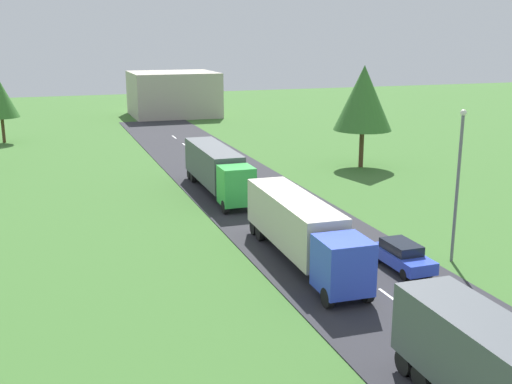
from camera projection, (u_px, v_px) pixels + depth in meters
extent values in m
cube|color=#2B2B30|center=(400.00, 305.00, 30.40)|extent=(10.00, 140.00, 0.06)
cube|color=white|center=(474.00, 359.00, 25.29)|extent=(0.16, 2.40, 0.01)
cube|color=white|center=(391.00, 298.00, 31.16)|extent=(0.16, 2.40, 0.01)
cube|color=white|center=(337.00, 258.00, 36.72)|extent=(0.16, 2.40, 0.01)
cube|color=white|center=(294.00, 225.00, 42.91)|extent=(0.16, 2.40, 0.01)
cube|color=white|center=(263.00, 202.00, 48.75)|extent=(0.16, 2.40, 0.01)
cube|color=white|center=(236.00, 183.00, 55.16)|extent=(0.16, 2.40, 0.01)
cube|color=white|center=(216.00, 168.00, 61.37)|extent=(0.16, 2.40, 0.01)
cube|color=white|center=(198.00, 155.00, 67.86)|extent=(0.16, 2.40, 0.01)
cube|color=white|center=(185.00, 145.00, 74.02)|extent=(0.16, 2.40, 0.01)
cube|color=white|center=(174.00, 137.00, 79.61)|extent=(0.16, 2.40, 0.01)
cube|color=#4C5156|center=(504.00, 373.00, 20.22)|extent=(2.61, 9.82, 2.70)
cylinder|color=black|center=(470.00, 368.00, 23.65)|extent=(0.36, 1.00, 1.00)
cylinder|color=black|center=(422.00, 377.00, 23.01)|extent=(0.36, 1.00, 1.00)
cylinder|color=black|center=(451.00, 354.00, 24.73)|extent=(0.36, 1.00, 1.00)
cylinder|color=black|center=(405.00, 362.00, 24.09)|extent=(0.36, 1.00, 1.00)
cube|color=blue|center=(343.00, 265.00, 30.54)|extent=(2.51, 2.63, 2.68)
cube|color=black|center=(354.00, 264.00, 29.29)|extent=(2.10, 0.15, 1.18)
cube|color=beige|center=(293.00, 219.00, 36.76)|extent=(2.77, 10.46, 2.78)
cube|color=black|center=(293.00, 245.00, 37.15)|extent=(1.16, 9.90, 0.24)
cylinder|color=black|center=(367.00, 292.00, 30.58)|extent=(0.38, 1.01, 1.00)
cylinder|color=black|center=(328.00, 298.00, 29.97)|extent=(0.38, 1.01, 1.00)
cylinder|color=black|center=(291.00, 230.00, 40.36)|extent=(0.38, 1.01, 1.00)
cylinder|color=black|center=(260.00, 233.00, 39.75)|extent=(0.38, 1.01, 1.00)
cylinder|color=black|center=(284.00, 224.00, 41.51)|extent=(0.38, 1.01, 1.00)
cylinder|color=black|center=(254.00, 227.00, 40.90)|extent=(0.38, 1.01, 1.00)
cube|color=green|center=(236.00, 185.00, 46.14)|extent=(2.47, 2.39, 2.84)
cube|color=black|center=(241.00, 182.00, 44.99)|extent=(2.10, 0.12, 1.25)
cube|color=#4C5156|center=(213.00, 164.00, 52.32)|extent=(2.61, 10.59, 2.88)
cube|color=black|center=(213.00, 183.00, 52.73)|extent=(1.01, 10.04, 0.24)
cylinder|color=black|center=(252.00, 205.00, 46.27)|extent=(0.36, 1.00, 1.00)
cylinder|color=black|center=(225.00, 207.00, 45.63)|extent=(0.36, 1.00, 1.00)
cylinder|color=black|center=(216.00, 175.00, 55.99)|extent=(0.36, 1.00, 1.00)
cylinder|color=black|center=(193.00, 177.00, 55.34)|extent=(0.36, 1.00, 1.00)
cylinder|color=black|center=(212.00, 172.00, 57.15)|extent=(0.36, 1.00, 1.00)
cylinder|color=black|center=(190.00, 174.00, 56.51)|extent=(0.36, 1.00, 1.00)
cube|color=blue|center=(403.00, 258.00, 34.79)|extent=(1.79, 4.29, 0.67)
cube|color=black|center=(401.00, 247.00, 34.84)|extent=(1.50, 2.40, 0.54)
cylinder|color=black|center=(430.00, 271.00, 33.80)|extent=(0.22, 0.64, 0.64)
cylinder|color=black|center=(405.00, 275.00, 33.29)|extent=(0.22, 0.64, 0.64)
cylinder|color=black|center=(401.00, 254.00, 36.46)|extent=(0.22, 0.64, 0.64)
cylinder|color=black|center=(377.00, 257.00, 35.95)|extent=(0.22, 0.64, 0.64)
cylinder|color=slate|center=(457.00, 190.00, 35.33)|extent=(0.18, 0.18, 8.58)
sphere|color=silver|center=(463.00, 113.00, 34.24)|extent=(0.36, 0.36, 0.36)
cylinder|color=#513823|center=(3.00, 130.00, 75.50)|extent=(0.38, 0.38, 3.10)
cone|color=#38702D|center=(0.00, 98.00, 74.53)|extent=(4.25, 4.25, 4.68)
cylinder|color=#513823|center=(361.00, 149.00, 61.64)|extent=(0.46, 0.46, 3.72)
cone|color=#38702D|center=(363.00, 98.00, 60.41)|extent=(5.72, 5.72, 6.29)
cube|color=#B2A899|center=(173.00, 94.00, 100.29)|extent=(13.33, 12.36, 6.97)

